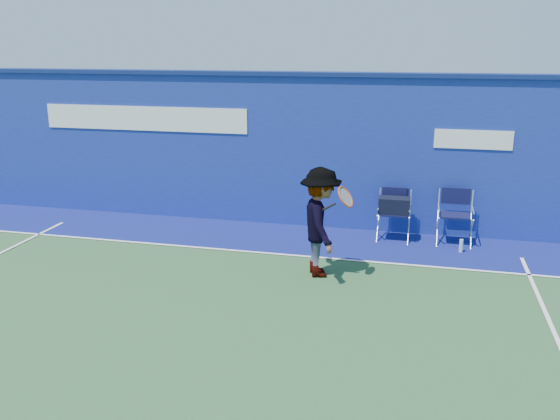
% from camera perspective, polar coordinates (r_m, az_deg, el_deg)
% --- Properties ---
extents(ground, '(80.00, 80.00, 0.00)m').
position_cam_1_polar(ground, '(7.82, -8.26, -11.92)').
color(ground, '#2C522B').
rests_on(ground, ground).
extents(stadium_wall, '(24.00, 0.50, 3.08)m').
position_cam_1_polar(stadium_wall, '(12.09, 0.55, 5.93)').
color(stadium_wall, navy).
rests_on(stadium_wall, ground).
extents(out_of_bounds_strip, '(24.00, 1.80, 0.01)m').
position_cam_1_polar(out_of_bounds_strip, '(11.42, -0.70, -2.66)').
color(out_of_bounds_strip, navy).
rests_on(out_of_bounds_strip, ground).
extents(court_lines, '(24.00, 12.00, 0.01)m').
position_cam_1_polar(court_lines, '(8.32, -6.72, -10.02)').
color(court_lines, white).
rests_on(court_lines, out_of_bounds_strip).
extents(directors_chair_left, '(0.58, 0.53, 0.97)m').
position_cam_1_polar(directors_chair_left, '(11.39, 10.89, -0.84)').
color(directors_chair_left, silver).
rests_on(directors_chair_left, ground).
extents(directors_chair_right, '(0.60, 0.54, 1.01)m').
position_cam_1_polar(directors_chair_right, '(11.48, 16.42, -1.60)').
color(directors_chair_right, silver).
rests_on(directors_chair_right, ground).
extents(water_bottle, '(0.07, 0.07, 0.24)m').
position_cam_1_polar(water_bottle, '(11.09, 17.04, -3.33)').
color(water_bottle, silver).
rests_on(water_bottle, ground).
extents(tennis_player, '(1.06, 1.30, 1.76)m').
position_cam_1_polar(tennis_player, '(9.39, 3.92, -1.19)').
color(tennis_player, '#EA4738').
rests_on(tennis_player, ground).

